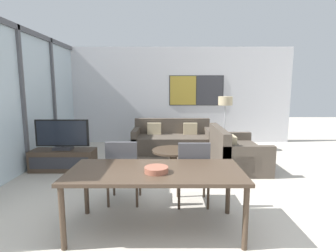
{
  "coord_description": "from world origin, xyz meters",
  "views": [
    {
      "loc": [
        -0.15,
        -2.3,
        1.66
      ],
      "look_at": [
        -0.17,
        2.42,
        0.95
      ],
      "focal_mm": 28.0,
      "sensor_mm": 36.0,
      "label": 1
    }
  ],
  "objects_px": {
    "sofa_main": "(173,141)",
    "floor_lamp": "(226,105)",
    "tv_console": "(65,160)",
    "sofa_side": "(235,154)",
    "dining_chair_centre": "(194,170)",
    "fruit_bowl": "(157,169)",
    "dining_chair_left": "(124,168)",
    "coffee_table": "(174,154)",
    "television": "(63,135)",
    "dining_table": "(156,175)"
  },
  "relations": [
    {
      "from": "television",
      "to": "coffee_table",
      "type": "xyz_separation_m",
      "value": [
        2.2,
        0.24,
        -0.44
      ]
    },
    {
      "from": "tv_console",
      "to": "sofa_main",
      "type": "distance_m",
      "value": 2.71
    },
    {
      "from": "sofa_side",
      "to": "dining_table",
      "type": "height_order",
      "value": "sofa_side"
    },
    {
      "from": "coffee_table",
      "to": "fruit_bowl",
      "type": "height_order",
      "value": "fruit_bowl"
    },
    {
      "from": "sofa_main",
      "to": "dining_table",
      "type": "relative_size",
      "value": 1.01
    },
    {
      "from": "fruit_bowl",
      "to": "dining_chair_left",
      "type": "bearing_deg",
      "value": 122.8
    },
    {
      "from": "television",
      "to": "floor_lamp",
      "type": "xyz_separation_m",
      "value": [
        3.55,
        1.57,
        0.49
      ]
    },
    {
      "from": "sofa_main",
      "to": "floor_lamp",
      "type": "height_order",
      "value": "floor_lamp"
    },
    {
      "from": "television",
      "to": "coffee_table",
      "type": "height_order",
      "value": "television"
    },
    {
      "from": "coffee_table",
      "to": "floor_lamp",
      "type": "relative_size",
      "value": 0.63
    },
    {
      "from": "coffee_table",
      "to": "television",
      "type": "bearing_deg",
      "value": -173.88
    },
    {
      "from": "coffee_table",
      "to": "dining_chair_left",
      "type": "relative_size",
      "value": 0.97
    },
    {
      "from": "dining_chair_left",
      "to": "fruit_bowl",
      "type": "xyz_separation_m",
      "value": [
        0.5,
        -0.78,
        0.24
      ]
    },
    {
      "from": "floor_lamp",
      "to": "dining_chair_centre",
      "type": "bearing_deg",
      "value": -109.36
    },
    {
      "from": "tv_console",
      "to": "sofa_side",
      "type": "relative_size",
      "value": 0.79
    },
    {
      "from": "sofa_main",
      "to": "dining_table",
      "type": "height_order",
      "value": "sofa_main"
    },
    {
      "from": "tv_console",
      "to": "fruit_bowl",
      "type": "distance_m",
      "value": 3.08
    },
    {
      "from": "dining_table",
      "to": "floor_lamp",
      "type": "bearing_deg",
      "value": 67.1
    },
    {
      "from": "coffee_table",
      "to": "dining_chair_centre",
      "type": "xyz_separation_m",
      "value": [
        0.24,
        -1.83,
        0.25
      ]
    },
    {
      "from": "coffee_table",
      "to": "floor_lamp",
      "type": "height_order",
      "value": "floor_lamp"
    },
    {
      "from": "sofa_side",
      "to": "tv_console",
      "type": "bearing_deg",
      "value": 94.11
    },
    {
      "from": "dining_chair_centre",
      "to": "floor_lamp",
      "type": "distance_m",
      "value": 3.42
    },
    {
      "from": "coffee_table",
      "to": "sofa_side",
      "type": "bearing_deg",
      "value": 0.56
    },
    {
      "from": "coffee_table",
      "to": "fruit_bowl",
      "type": "bearing_deg",
      "value": -95.36
    },
    {
      "from": "sofa_main",
      "to": "television",
      "type": "bearing_deg",
      "value": -144.6
    },
    {
      "from": "television",
      "to": "dining_table",
      "type": "distance_m",
      "value": 2.95
    },
    {
      "from": "dining_table",
      "to": "sofa_side",
      "type": "bearing_deg",
      "value": 58.36
    },
    {
      "from": "sofa_main",
      "to": "dining_chair_left",
      "type": "bearing_deg",
      "value": -103.47
    },
    {
      "from": "dining_table",
      "to": "dining_chair_left",
      "type": "bearing_deg",
      "value": 125.36
    },
    {
      "from": "sofa_side",
      "to": "dining_chair_left",
      "type": "relative_size",
      "value": 1.69
    },
    {
      "from": "dining_chair_left",
      "to": "floor_lamp",
      "type": "distance_m",
      "value": 3.79
    },
    {
      "from": "dining_chair_centre",
      "to": "sofa_side",
      "type": "bearing_deg",
      "value": 60.75
    },
    {
      "from": "television",
      "to": "sofa_main",
      "type": "height_order",
      "value": "television"
    },
    {
      "from": "floor_lamp",
      "to": "dining_table",
      "type": "bearing_deg",
      "value": -112.9
    },
    {
      "from": "television",
      "to": "dining_chair_centre",
      "type": "height_order",
      "value": "television"
    },
    {
      "from": "dining_table",
      "to": "floor_lamp",
      "type": "xyz_separation_m",
      "value": [
        1.6,
        3.78,
        0.55
      ]
    },
    {
      "from": "sofa_main",
      "to": "tv_console",
      "type": "bearing_deg",
      "value": -144.59
    },
    {
      "from": "tv_console",
      "to": "dining_table",
      "type": "distance_m",
      "value": 2.99
    },
    {
      "from": "tv_console",
      "to": "dining_table",
      "type": "bearing_deg",
      "value": -48.63
    },
    {
      "from": "sofa_main",
      "to": "coffee_table",
      "type": "height_order",
      "value": "sofa_main"
    },
    {
      "from": "fruit_bowl",
      "to": "dining_chair_centre",
      "type": "bearing_deg",
      "value": 56.5
    },
    {
      "from": "dining_chair_centre",
      "to": "television",
      "type": "bearing_deg",
      "value": 146.88
    },
    {
      "from": "sofa_main",
      "to": "dining_chair_centre",
      "type": "relative_size",
      "value": 2.16
    },
    {
      "from": "television",
      "to": "fruit_bowl",
      "type": "relative_size",
      "value": 3.94
    },
    {
      "from": "tv_console",
      "to": "sofa_main",
      "type": "bearing_deg",
      "value": 35.41
    },
    {
      "from": "coffee_table",
      "to": "dining_table",
      "type": "bearing_deg",
      "value": -95.89
    },
    {
      "from": "sofa_side",
      "to": "floor_lamp",
      "type": "height_order",
      "value": "floor_lamp"
    },
    {
      "from": "sofa_main",
      "to": "dining_chair_centre",
      "type": "distance_m",
      "value": 3.18
    },
    {
      "from": "dining_chair_left",
      "to": "tv_console",
      "type": "bearing_deg",
      "value": 133.76
    },
    {
      "from": "television",
      "to": "dining_table",
      "type": "relative_size",
      "value": 0.53
    }
  ]
}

